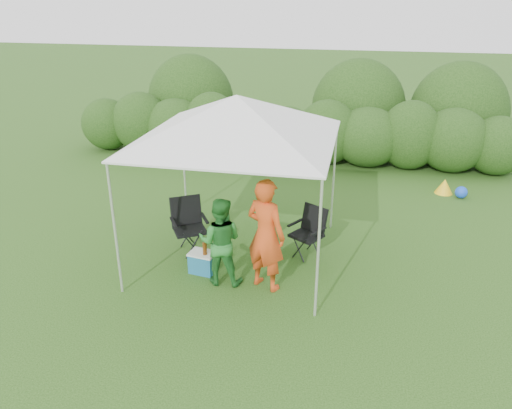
% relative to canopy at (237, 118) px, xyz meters
% --- Properties ---
extents(ground, '(70.00, 70.00, 0.00)m').
position_rel_canopy_xyz_m(ground, '(0.00, -0.50, -2.46)').
color(ground, '#325B1C').
extents(hedge, '(12.12, 1.53, 1.80)m').
position_rel_canopy_xyz_m(hedge, '(0.00, 5.50, -1.64)').
color(hedge, '#274A17').
rests_on(hedge, ground).
extents(canopy, '(3.10, 3.10, 2.83)m').
position_rel_canopy_xyz_m(canopy, '(0.00, 0.00, 0.00)').
color(canopy, silver).
rests_on(canopy, ground).
extents(chair_right, '(0.69, 0.68, 0.88)m').
position_rel_canopy_xyz_m(chair_right, '(1.20, 0.32, -1.96)').
color(chair_right, black).
rests_on(chair_right, ground).
extents(chair_left, '(0.76, 0.75, 0.97)m').
position_rel_canopy_xyz_m(chair_left, '(-0.93, 0.04, -1.91)').
color(chair_left, black).
rests_on(chair_left, ground).
extents(man, '(0.78, 0.66, 1.81)m').
position_rel_canopy_xyz_m(man, '(0.65, -0.88, -1.56)').
color(man, '#E34919').
rests_on(man, ground).
extents(woman, '(0.73, 0.58, 1.44)m').
position_rel_canopy_xyz_m(woman, '(-0.07, -0.89, -1.74)').
color(woman, '#27782C').
rests_on(woman, ground).
extents(cooler, '(0.47, 0.37, 0.36)m').
position_rel_canopy_xyz_m(cooler, '(-0.45, -0.67, -2.28)').
color(cooler, '#206894').
rests_on(cooler, ground).
extents(bottle, '(0.07, 0.07, 0.27)m').
position_rel_canopy_xyz_m(bottle, '(-0.39, -0.71, -1.97)').
color(bottle, '#592D0C').
rests_on(bottle, cooler).
extents(lawn_toy, '(0.68, 0.57, 0.34)m').
position_rel_canopy_xyz_m(lawn_toy, '(4.01, 3.81, -2.30)').
color(lawn_toy, yellow).
rests_on(lawn_toy, ground).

